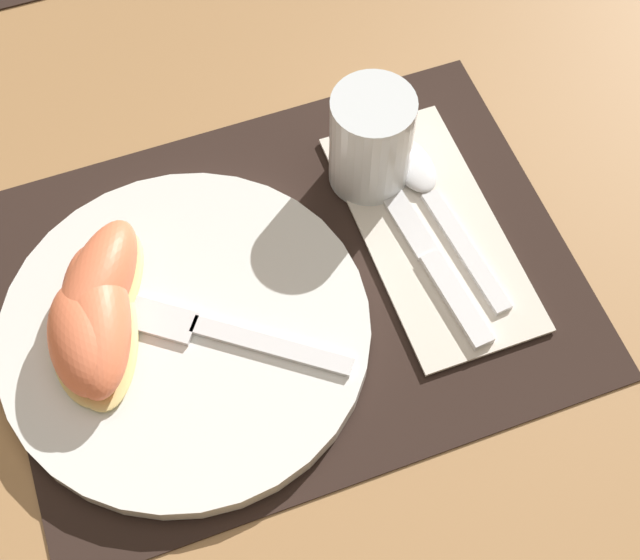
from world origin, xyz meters
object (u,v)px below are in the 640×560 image
object	(u,v)px
fork	(203,327)
citrus_wedge_1	(96,321)
knife	(419,240)
citrus_wedge_0	(97,292)
juice_glass	(371,145)
spoon	(425,186)
citrus_wedge_2	(86,339)
plate	(185,331)

from	to	relation	value
fork	citrus_wedge_1	distance (m)	0.08
knife	citrus_wedge_0	world-z (taller)	citrus_wedge_0
knife	citrus_wedge_0	xyz separation A→B (m)	(-0.25, 0.02, 0.03)
juice_glass	citrus_wedge_0	bearing A→B (deg)	-167.70
citrus_wedge_1	spoon	bearing A→B (deg)	8.68
juice_glass	spoon	xyz separation A→B (m)	(0.04, -0.03, -0.03)
citrus_wedge_2	spoon	bearing A→B (deg)	10.65
juice_glass	knife	size ratio (longest dim) A/B	0.43
citrus_wedge_1	plate	bearing A→B (deg)	-16.05
citrus_wedge_0	juice_glass	bearing A→B (deg)	12.30
juice_glass	knife	xyz separation A→B (m)	(0.01, -0.08, -0.03)
plate	fork	xyz separation A→B (m)	(0.01, -0.01, 0.01)
juice_glass	citrus_wedge_0	distance (m)	0.24
juice_glass	citrus_wedge_1	world-z (taller)	juice_glass
juice_glass	citrus_wedge_1	bearing A→B (deg)	-162.96
knife	fork	xyz separation A→B (m)	(-0.18, -0.02, 0.01)
fork	citrus_wedge_2	distance (m)	0.08
plate	knife	distance (m)	0.20
fork	knife	bearing A→B (deg)	6.61
plate	spoon	bearing A→B (deg)	15.01
juice_glass	citrus_wedge_2	distance (m)	0.27
fork	citrus_wedge_1	size ratio (longest dim) A/B	1.24
juice_glass	citrus_wedge_1	size ratio (longest dim) A/B	0.68
spoon	citrus_wedge_2	distance (m)	0.30
juice_glass	citrus_wedge_1	xyz separation A→B (m)	(-0.24, -0.07, -0.01)
spoon	citrus_wedge_0	xyz separation A→B (m)	(-0.27, -0.02, 0.03)
juice_glass	citrus_wedge_2	world-z (taller)	juice_glass
citrus_wedge_1	citrus_wedge_0	bearing A→B (deg)	75.87
fork	citrus_wedge_0	xyz separation A→B (m)	(-0.07, 0.05, 0.02)
spoon	plate	bearing A→B (deg)	-164.99
plate	citrus_wedge_2	xyz separation A→B (m)	(-0.07, 0.00, 0.03)
citrus_wedge_0	citrus_wedge_2	size ratio (longest dim) A/B	1.32
juice_glass	fork	distance (m)	0.20
knife	spoon	distance (m)	0.05
citrus_wedge_0	citrus_wedge_2	xyz separation A→B (m)	(-0.02, -0.03, 0.00)
knife	plate	bearing A→B (deg)	-175.66
juice_glass	fork	bearing A→B (deg)	-150.31
spoon	fork	world-z (taller)	fork
knife	citrus_wedge_2	xyz separation A→B (m)	(-0.27, -0.01, 0.03)
fork	citrus_wedge_2	bearing A→B (deg)	172.15
fork	citrus_wedge_2	xyz separation A→B (m)	(-0.08, 0.01, 0.02)
juice_glass	citrus_wedge_1	distance (m)	0.25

